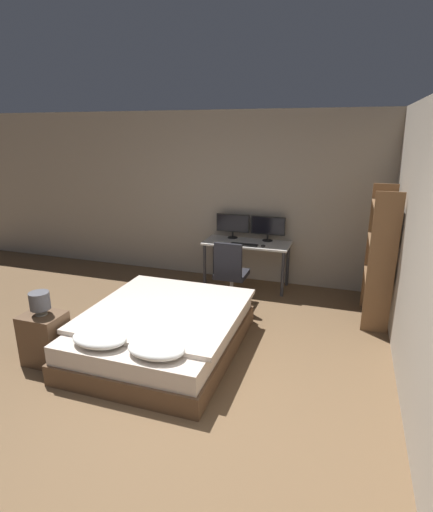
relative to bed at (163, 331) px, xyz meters
name	(u,v)px	position (x,y,z in m)	size (l,w,h in m)	color
ground_plane	(143,433)	(0.41, -1.25, -0.24)	(20.00, 20.00, 0.00)	brown
wall_back	(254,199)	(0.41, 2.57, 1.11)	(12.00, 0.06, 2.70)	#9E9384
wall_side_right	(419,250)	(2.49, 0.25, 1.11)	(0.06, 12.00, 2.70)	#9E9384
bed	(163,331)	(0.00, 0.00, 0.00)	(1.65, 2.00, 0.55)	brown
nightstand	(45,338)	(-1.08, -0.62, 0.04)	(0.42, 0.35, 0.56)	brown
bedside_lamp	(40,301)	(-1.08, -0.62, 0.47)	(0.21, 0.21, 0.25)	gray
desk	(247,248)	(0.40, 2.21, 0.39)	(1.34, 0.58, 0.73)	beige
monitor_left	(233,224)	(0.11, 2.40, 0.72)	(0.54, 0.16, 0.39)	black
monitor_right	(268,227)	(0.69, 2.40, 0.72)	(0.54, 0.16, 0.39)	black
keyboard	(244,245)	(0.40, 2.03, 0.50)	(0.42, 0.13, 0.02)	black
computer_mouse	(263,246)	(0.70, 2.03, 0.51)	(0.07, 0.05, 0.04)	black
office_chair	(231,279)	(0.35, 1.50, 0.13)	(0.52, 0.52, 0.93)	black
bookshelf	(381,251)	(2.29, 1.51, 0.73)	(0.31, 0.77, 1.74)	brown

